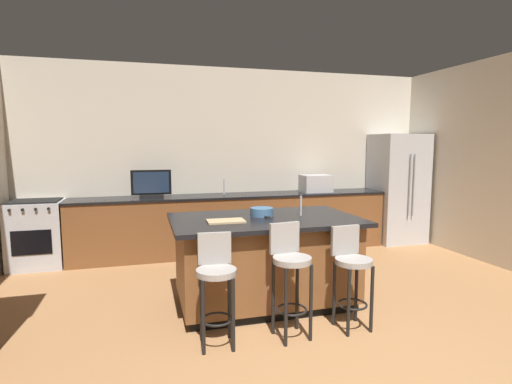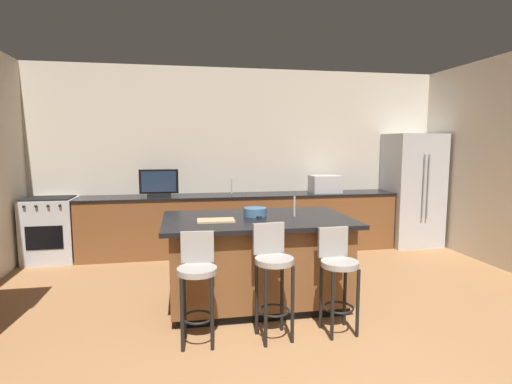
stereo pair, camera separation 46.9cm
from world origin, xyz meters
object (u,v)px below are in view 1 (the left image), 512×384
at_px(tv_remote, 265,216).
at_px(microwave, 316,183).
at_px(tv_monitor, 151,185).
at_px(bar_stool_center, 290,269).
at_px(refrigerator, 397,188).
at_px(cutting_board, 226,221).
at_px(range_oven, 37,234).
at_px(bar_stool_right, 351,268).
at_px(kitchen_island, 265,260).
at_px(bar_stool_left, 216,280).
at_px(fruit_bowl, 262,212).

bearing_deg(tv_remote, microwave, 41.33).
height_order(tv_monitor, tv_remote, tv_monitor).
bearing_deg(bar_stool_center, microwave, 54.35).
relative_size(refrigerator, cutting_board, 5.06).
distance_m(range_oven, bar_stool_center, 3.94).
distance_m(range_oven, microwave, 4.26).
bearing_deg(bar_stool_right, tv_monitor, 117.18).
height_order(refrigerator, cutting_board, refrigerator).
relative_size(kitchen_island, tv_monitor, 3.41).
distance_m(microwave, tv_monitor, 2.65).
distance_m(bar_stool_left, tv_remote, 1.09).
bearing_deg(tv_monitor, microwave, 1.12).
relative_size(microwave, cutting_board, 1.29).
relative_size(kitchen_island, bar_stool_left, 2.06).
relative_size(tv_monitor, bar_stool_left, 0.60).
bearing_deg(fruit_bowl, bar_stool_center, -90.14).
xyz_separation_m(kitchen_island, range_oven, (-2.69, 2.11, -0.01)).
height_order(bar_stool_left, tv_remote, tv_remote).
xyz_separation_m(refrigerator, range_oven, (-5.76, 0.06, -0.47)).
relative_size(microwave, bar_stool_right, 0.51).
bearing_deg(cutting_board, refrigerator, 31.67).
bearing_deg(bar_stool_right, kitchen_island, 123.79).
bearing_deg(refrigerator, microwave, 177.81).
bearing_deg(fruit_bowl, tv_monitor, 120.00).
distance_m(bar_stool_center, bar_stool_right, 0.61).
height_order(range_oven, bar_stool_right, bar_stool_right).
relative_size(kitchen_island, fruit_bowl, 7.86).
relative_size(kitchen_island, microwave, 4.10).
height_order(kitchen_island, refrigerator, refrigerator).
bearing_deg(cutting_board, range_oven, 135.19).
bearing_deg(range_oven, bar_stool_center, -47.03).
bearing_deg(tv_monitor, bar_stool_left, -80.67).
xyz_separation_m(refrigerator, bar_stool_right, (-2.46, -2.82, -0.38)).
bearing_deg(tv_remote, fruit_bowl, 81.04).
bearing_deg(bar_stool_center, bar_stool_left, 169.91).
bearing_deg(bar_stool_left, cutting_board, 75.59).
bearing_deg(tv_remote, bar_stool_right, -65.38).
relative_size(kitchen_island, bar_stool_right, 2.07).
distance_m(bar_stool_left, fruit_bowl, 1.16).
distance_m(tv_monitor, bar_stool_left, 2.89).
xyz_separation_m(range_oven, bar_stool_center, (2.68, -2.88, 0.14)).
xyz_separation_m(kitchen_island, bar_stool_right, (0.60, -0.77, 0.09)).
relative_size(range_oven, tv_remote, 5.56).
xyz_separation_m(microwave, bar_stool_right, (-0.93, -2.88, -0.50)).
relative_size(range_oven, bar_stool_center, 0.93).
height_order(bar_stool_center, cutting_board, bar_stool_center).
relative_size(bar_stool_center, fruit_bowl, 4.05).
height_order(refrigerator, tv_monitor, refrigerator).
distance_m(kitchen_island, tv_remote, 0.47).
xyz_separation_m(tv_monitor, tv_remote, (1.13, -2.03, -0.17)).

